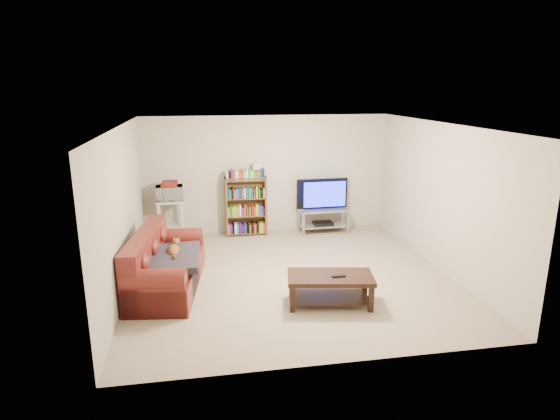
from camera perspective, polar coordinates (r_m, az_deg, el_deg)
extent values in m
plane|color=tan|center=(7.61, 1.27, -8.03)|extent=(5.00, 5.00, 0.00)
plane|color=white|center=(7.03, 1.39, 10.29)|extent=(5.00, 5.00, 0.00)
plane|color=beige|center=(9.64, -1.57, 4.34)|extent=(5.00, 0.00, 5.00)
plane|color=beige|center=(4.91, 7.03, -6.27)|extent=(5.00, 0.00, 5.00)
plane|color=beige|center=(7.18, -18.63, -0.11)|extent=(0.00, 5.00, 5.00)
plane|color=beige|center=(8.08, 19.00, 1.47)|extent=(0.00, 5.00, 5.00)
cube|color=maroon|center=(7.32, -13.50, -7.76)|extent=(1.13, 2.14, 0.39)
cube|color=maroon|center=(7.30, -16.03, -5.89)|extent=(0.51, 2.06, 0.85)
cube|color=maroon|center=(6.49, -14.97, -10.31)|extent=(0.86, 0.34, 0.51)
cube|color=maroon|center=(8.13, -12.40, -4.93)|extent=(0.86, 0.34, 0.51)
cube|color=#2B2731|center=(7.06, -13.06, -5.76)|extent=(0.83, 1.06, 0.18)
cube|color=black|center=(6.57, 6.16, -8.16)|extent=(1.27, 0.78, 0.06)
cube|color=black|center=(6.70, 6.09, -10.52)|extent=(1.14, 0.71, 0.03)
cube|color=black|center=(6.41, 1.52, -10.79)|extent=(0.08, 0.08, 0.37)
cube|color=black|center=(6.53, 11.04, -10.60)|extent=(0.08, 0.08, 0.37)
cube|color=black|center=(6.84, 1.42, -9.09)|extent=(0.08, 0.08, 0.37)
cube|color=black|center=(6.95, 10.31, -8.94)|extent=(0.08, 0.08, 0.37)
cube|color=black|center=(6.52, 7.17, -8.00)|extent=(0.19, 0.06, 0.02)
cube|color=#999EA3|center=(9.71, 5.29, 0.04)|extent=(1.01, 0.47, 0.03)
cube|color=#999EA3|center=(9.80, 5.24, -1.85)|extent=(0.96, 0.45, 0.02)
cube|color=gray|center=(9.47, 2.86, -1.78)|extent=(0.05, 0.05, 0.50)
cube|color=gray|center=(9.74, 8.23, -1.45)|extent=(0.05, 0.05, 0.50)
cube|color=gray|center=(9.83, 2.31, -1.14)|extent=(0.05, 0.05, 0.50)
cube|color=gray|center=(10.09, 7.50, -0.84)|extent=(0.05, 0.05, 0.50)
imported|color=black|center=(9.63, 5.33, 1.91)|extent=(1.08, 0.17, 0.62)
cube|color=black|center=(9.79, 5.25, -1.63)|extent=(0.41, 0.29, 0.06)
cube|color=brown|center=(9.47, -6.57, 0.35)|extent=(0.04, 0.26, 1.20)
cube|color=brown|center=(9.54, -1.81, 0.55)|extent=(0.04, 0.26, 1.20)
cube|color=brown|center=(9.37, -4.25, 3.93)|extent=(0.83, 0.27, 0.03)
cube|color=maroon|center=(9.35, -5.39, 4.19)|extent=(0.24, 0.19, 0.06)
cube|color=silver|center=(9.29, -13.26, 1.06)|extent=(0.53, 0.39, 0.04)
cube|color=silver|center=(9.42, -13.08, -1.93)|extent=(0.47, 0.35, 0.03)
cube|color=silver|center=(9.26, -14.47, -1.71)|extent=(0.05, 0.05, 0.79)
cube|color=silver|center=(9.25, -11.78, -1.57)|extent=(0.05, 0.05, 0.79)
cube|color=silver|center=(9.55, -14.40, -1.21)|extent=(0.05, 0.05, 0.79)
cube|color=silver|center=(9.53, -11.78, -1.07)|extent=(0.05, 0.05, 0.79)
imported|color=silver|center=(9.25, -13.32, 2.03)|extent=(0.52, 0.36, 0.28)
cube|color=maroon|center=(9.22, -13.38, 3.03)|extent=(0.31, 0.27, 0.05)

